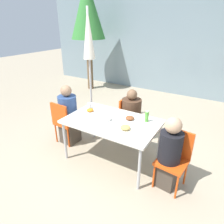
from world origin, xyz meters
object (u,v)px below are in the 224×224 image
Objects in this scene: chair_left at (64,120)px; person_left at (69,117)px; person_right at (169,155)px; bottle at (147,116)px; chair_right at (175,155)px; closed_umbrella at (89,46)px; drinking_cup at (89,106)px; tree_behind_left at (87,11)px; person_far at (131,118)px; chair_far at (129,116)px; salad_bowl at (106,119)px.

chair_left is 0.11m from person_left.
person_right is 0.70m from bottle.
chair_right is 2.69m from closed_umbrella.
drinking_cup is at bearing -55.28° from closed_umbrella.
tree_behind_left is (-1.71, 3.13, 2.03)m from chair_left.
chair_left is 0.34× the size of closed_umbrella.
chair_right is 0.25× the size of tree_behind_left.
chair_left is at bearing -54.11° from person_far.
person_left reaches higher than chair_far.
chair_far is 0.87m from salad_bowl.
drinking_cup is at bearing -1.93° from chair_right.
drinking_cup reaches higher than salad_bowl.
drinking_cup is (0.49, -0.71, -0.97)m from closed_umbrella.
chair_far is at bearing 40.74° from person_left.
closed_umbrella is (-0.10, 0.87, 1.22)m from person_left.
chair_left and chair_far have the same top height.
chair_left is at bearing 179.53° from salad_bowl.
chair_left is at bearing 6.41° from chair_right.
chair_left is 0.80× the size of person_far.
closed_umbrella is at bearing -97.62° from chair_far.
person_right is 10.78× the size of drinking_cup.
person_right is 0.45× the size of closed_umbrella.
drinking_cup is 3.99m from tree_behind_left.
person_left is at bearing 174.63° from salad_bowl.
person_right is 0.32× the size of tree_behind_left.
drinking_cup is at bearing 154.35° from salad_bowl.
person_far is at bearing 136.45° from bottle.
closed_umbrella is at bearing -19.52° from person_right.
chair_left is 1.00× the size of chair_far.
person_right is at bearing -11.31° from drinking_cup.
person_left is at bearing -83.33° from closed_umbrella.
chair_right is at bearing -23.82° from closed_umbrella.
chair_right is 1.72m from drinking_cup.
bottle is 1.81× the size of drinking_cup.
chair_right is 0.80× the size of person_far.
bottle reaches higher than chair_left.
bottle reaches higher than chair_far.
bottle is at bearing -21.11° from chair_right.
tree_behind_left is at bearing 122.46° from person_left.
bottle is (-0.57, 0.30, 0.34)m from chair_right.
bottle is (0.57, -0.52, 0.34)m from chair_far.
closed_umbrella is at bearing 136.64° from salad_bowl.
drinking_cup is at bearing -177.56° from bottle.
person_right is 5.34m from tree_behind_left.
salad_bowl is at bearing -2.98° from person_left.
person_left is 1.37× the size of chair_far.
drinking_cup is (0.39, 0.17, 0.25)m from person_left.
closed_umbrella is at bearing 157.59° from bottle.
closed_umbrella is 1.97m from bottle.
chair_right is at bearing 54.64° from chair_far.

